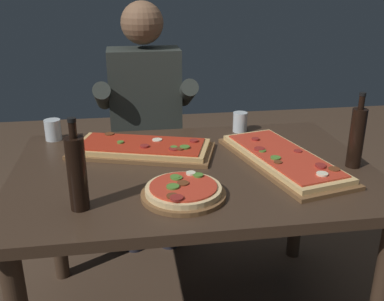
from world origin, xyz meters
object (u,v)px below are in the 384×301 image
at_px(tumbler_near_camera, 53,131).
at_px(tumbler_far_side, 240,123).
at_px(pizza_rectangular_front, 142,148).
at_px(dining_table, 194,189).
at_px(oil_bottle_amber, 77,172).
at_px(diner_chair, 147,151).
at_px(pizza_round_far, 183,191).
at_px(wine_bottle_dark, 357,137).
at_px(seated_diner, 146,115).
at_px(pizza_rectangular_left, 283,159).

relative_size(tumbler_near_camera, tumbler_far_side, 1.00).
bearing_deg(pizza_rectangular_front, dining_table, -43.83).
xyz_separation_m(oil_bottle_amber, diner_chair, (0.27, 1.13, -0.38)).
bearing_deg(pizza_round_far, wine_bottle_dark, 12.78).
relative_size(pizza_rectangular_front, tumbler_near_camera, 6.81).
distance_m(pizza_rectangular_front, seated_diner, 0.55).
distance_m(pizza_rectangular_front, tumbler_far_side, 0.52).
xyz_separation_m(pizza_rectangular_left, seated_diner, (-0.50, 0.75, -0.02)).
bearing_deg(seated_diner, tumbler_near_camera, -143.52).
xyz_separation_m(tumbler_near_camera, diner_chair, (0.44, 0.45, -0.30)).
height_order(dining_table, seated_diner, seated_diner).
relative_size(pizza_round_far, tumbler_near_camera, 3.04).
distance_m(wine_bottle_dark, tumbler_near_camera, 1.31).
relative_size(pizza_round_far, seated_diner, 0.22).
bearing_deg(pizza_round_far, tumbler_far_side, 60.52).
xyz_separation_m(wine_bottle_dark, tumbler_far_side, (-0.33, 0.48, -0.08)).
distance_m(pizza_round_far, tumbler_far_side, 0.74).
relative_size(dining_table, pizza_rectangular_left, 2.05).
height_order(pizza_rectangular_front, diner_chair, diner_chair).
distance_m(tumbler_near_camera, diner_chair, 0.69).
bearing_deg(wine_bottle_dark, seated_diner, 132.89).
bearing_deg(pizza_rectangular_front, oil_bottle_amber, -115.48).
bearing_deg(tumbler_far_side, pizza_rectangular_left, -80.49).
xyz_separation_m(pizza_rectangular_front, wine_bottle_dark, (0.81, -0.27, 0.10)).
bearing_deg(dining_table, seated_diner, 101.22).
bearing_deg(seated_diner, pizza_round_far, -85.89).
height_order(dining_table, pizza_round_far, pizza_round_far).
relative_size(oil_bottle_amber, seated_diner, 0.23).
height_order(pizza_round_far, diner_chair, diner_chair).
distance_m(oil_bottle_amber, tumbler_far_side, 0.97).
height_order(wine_bottle_dark, seated_diner, seated_diner).
distance_m(dining_table, pizza_rectangular_left, 0.37).
bearing_deg(dining_table, tumbler_far_side, 53.99).
height_order(tumbler_near_camera, seated_diner, seated_diner).
xyz_separation_m(diner_chair, seated_diner, (-0.00, -0.12, 0.26)).
bearing_deg(pizza_rectangular_left, tumbler_near_camera, 155.54).
bearing_deg(wine_bottle_dark, oil_bottle_amber, -169.69).
relative_size(pizza_round_far, diner_chair, 0.33).
bearing_deg(dining_table, tumbler_near_camera, 145.02).
bearing_deg(pizza_rectangular_front, tumbler_far_side, 23.57).
xyz_separation_m(pizza_round_far, seated_diner, (-0.07, 0.98, -0.02)).
bearing_deg(oil_bottle_amber, diner_chair, 76.72).
height_order(tumbler_far_side, diner_chair, diner_chair).
bearing_deg(tumbler_near_camera, wine_bottle_dark, -22.47).
distance_m(pizza_rectangular_left, diner_chair, 1.04).
bearing_deg(pizza_rectangular_front, seated_diner, 85.10).
xyz_separation_m(pizza_rectangular_front, tumbler_far_side, (0.48, 0.21, 0.02)).
bearing_deg(oil_bottle_amber, dining_table, 33.78).
xyz_separation_m(pizza_rectangular_left, pizza_round_far, (-0.43, -0.23, 0.00)).
distance_m(dining_table, pizza_rectangular_front, 0.29).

